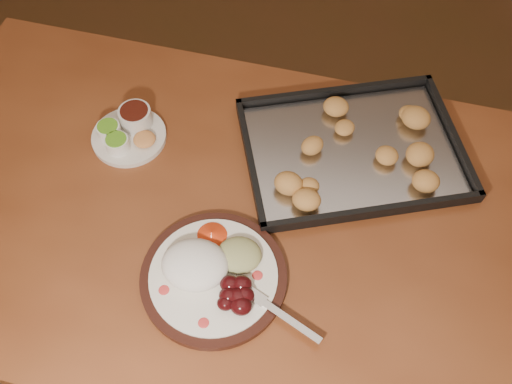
# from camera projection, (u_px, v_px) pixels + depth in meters

# --- Properties ---
(ground) EXTENTS (4.00, 4.00, 0.00)m
(ground) POSITION_uv_depth(u_px,v_px,m) (264.00, 267.00, 1.99)
(ground) COLOR #52301C
(ground) RESTS_ON ground
(dining_table) EXTENTS (1.59, 1.05, 0.75)m
(dining_table) POSITION_uv_depth(u_px,v_px,m) (221.00, 231.00, 1.32)
(dining_table) COLOR brown
(dining_table) RESTS_ON ground
(dinner_plate) EXTENTS (0.37, 0.29, 0.07)m
(dinner_plate) POSITION_uv_depth(u_px,v_px,m) (212.00, 272.00, 1.13)
(dinner_plate) COLOR black
(dinner_plate) RESTS_ON dining_table
(condiment_saucer) EXTENTS (0.17, 0.17, 0.06)m
(condiment_saucer) POSITION_uv_depth(u_px,v_px,m) (128.00, 131.00, 1.33)
(condiment_saucer) COLOR silver
(condiment_saucer) RESTS_ON dining_table
(baking_tray) EXTENTS (0.58, 0.50, 0.05)m
(baking_tray) POSITION_uv_depth(u_px,v_px,m) (352.00, 148.00, 1.31)
(baking_tray) COLOR black
(baking_tray) RESTS_ON dining_table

